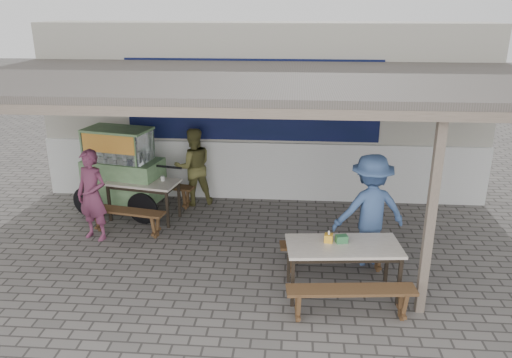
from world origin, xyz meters
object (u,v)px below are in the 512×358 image
object	(u,v)px
table_right	(343,250)
bench_right_wall	(334,250)
bench_left_wall	(160,190)
patron_wall_side	(193,167)
patron_street_side	(92,195)
table_left	(143,186)
tissue_box	(329,238)
donation_box	(342,239)
bench_left_street	(127,216)
condiment_jar	(163,178)
vendor_cart	(122,168)
bench_right_street	(351,296)
condiment_bowl	(135,178)
patron_right_table	(370,210)

from	to	relation	value
table_right	bench_right_wall	bearing A→B (deg)	90.00
bench_left_wall	patron_wall_side	distance (m)	0.81
table_right	patron_street_side	distance (m)	4.33
table_left	bench_right_wall	size ratio (longest dim) A/B	0.83
table_left	tissue_box	distance (m)	3.95
donation_box	bench_left_street	bearing A→B (deg)	156.24
donation_box	condiment_jar	xyz separation A→B (m)	(-3.09, 2.29, -0.01)
bench_left_street	vendor_cart	xyz separation A→B (m)	(-0.36, 0.96, 0.57)
table_left	vendor_cart	xyz separation A→B (m)	(-0.49, 0.30, 0.24)
bench_left_street	bench_right_wall	distance (m)	3.68
donation_box	bench_left_wall	bearing A→B (deg)	138.93
patron_wall_side	donation_box	size ratio (longest dim) A/B	9.94
bench_right_street	tissue_box	size ratio (longest dim) A/B	14.62
bench_left_wall	bench_right_wall	world-z (taller)	same
donation_box	condiment_bowl	bearing A→B (deg)	147.33
table_right	bench_right_street	xyz separation A→B (m)	(0.06, -0.62, -0.33)
bench_left_wall	tissue_box	bearing A→B (deg)	-31.86
bench_left_street	bench_right_wall	bearing A→B (deg)	-5.47
bench_left_wall	patron_right_table	world-z (taller)	patron_right_table
patron_street_side	condiment_jar	size ratio (longest dim) A/B	17.80
table_left	patron_right_table	world-z (taller)	patron_right_table
patron_street_side	patron_right_table	bearing A→B (deg)	12.26
vendor_cart	patron_street_side	xyz separation A→B (m)	(-0.13, -1.16, -0.11)
patron_street_side	vendor_cart	bearing A→B (deg)	102.06
patron_right_table	condiment_bowl	size ratio (longest dim) A/B	8.54
patron_right_table	bench_left_wall	bearing A→B (deg)	-42.18
bench_left_wall	condiment_jar	world-z (taller)	condiment_jar
condiment_jar	tissue_box	bearing A→B (deg)	-38.15
table_left	table_right	distance (m)	4.16
table_right	condiment_jar	size ratio (longest dim) A/B	18.08
bench_right_street	tissue_box	xyz separation A→B (m)	(-0.26, 0.69, 0.46)
patron_wall_side	condiment_bowl	world-z (taller)	patron_wall_side
table_left	table_right	xyz separation A→B (m)	(3.47, -2.30, 0.01)
table_left	vendor_cart	world-z (taller)	vendor_cart
patron_right_table	donation_box	distance (m)	1.01
table_left	condiment_bowl	bearing A→B (deg)	163.51
vendor_cart	condiment_bowl	bearing A→B (deg)	-21.52
table_right	tissue_box	distance (m)	0.25
condiment_bowl	donation_box	bearing A→B (deg)	-32.67
table_left	bench_right_wall	xyz separation A→B (m)	(3.41, -1.68, -0.32)
tissue_box	donation_box	world-z (taller)	tissue_box
patron_street_side	patron_right_table	xyz separation A→B (m)	(4.55, -0.48, 0.09)
vendor_cart	condiment_jar	xyz separation A→B (m)	(0.84, -0.23, -0.11)
table_left	patron_wall_side	xyz separation A→B (m)	(0.78, 0.84, 0.11)
bench_left_street	bench_right_street	xyz separation A→B (m)	(3.65, -2.25, 0.01)
vendor_cart	patron_street_side	world-z (taller)	vendor_cart
patron_street_side	donation_box	world-z (taller)	patron_street_side
bench_left_street	tissue_box	world-z (taller)	tissue_box
table_right	patron_street_side	xyz separation A→B (m)	(-4.08, 1.43, 0.12)
table_left	table_right	world-z (taller)	same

